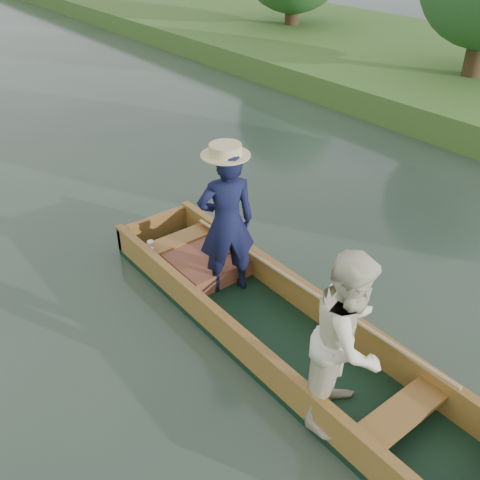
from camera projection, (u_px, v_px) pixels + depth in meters
ground at (274, 338)px, 5.75m from camera, size 120.00×120.00×0.00m
punt at (280, 299)px, 5.31m from camera, size 1.28×5.00×1.87m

